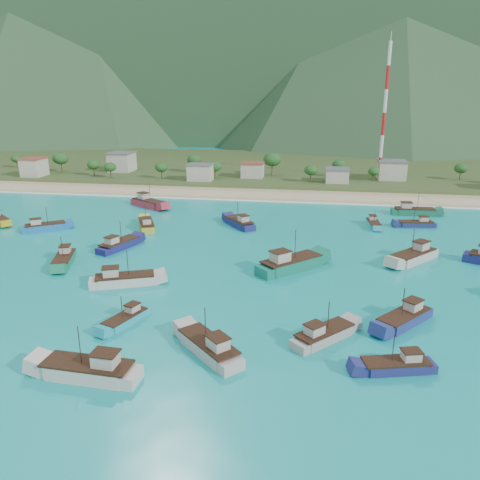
% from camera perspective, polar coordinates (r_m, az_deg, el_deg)
% --- Properties ---
extents(ground, '(600.00, 600.00, 0.00)m').
position_cam_1_polar(ground, '(80.66, -2.36, -5.76)').
color(ground, '#0D9096').
rests_on(ground, ground).
extents(beach, '(400.00, 18.00, 1.20)m').
position_cam_1_polar(beach, '(155.66, 3.55, 5.50)').
color(beach, beige).
rests_on(beach, ground).
extents(land, '(400.00, 110.00, 2.40)m').
position_cam_1_polar(land, '(215.54, 5.26, 8.72)').
color(land, '#385123').
rests_on(land, ground).
extents(surf_line, '(400.00, 2.50, 0.08)m').
position_cam_1_polar(surf_line, '(146.42, 3.16, 4.76)').
color(surf_line, white).
rests_on(surf_line, ground).
extents(mountains, '(1520.00, 440.00, 260.00)m').
position_cam_1_polar(mountains, '(483.61, 5.89, 26.06)').
color(mountains, slate).
rests_on(mountains, ground).
extents(village, '(206.93, 26.68, 7.25)m').
position_cam_1_polar(village, '(177.27, 8.65, 8.31)').
color(village, beige).
rests_on(village, ground).
extents(vegetation, '(279.17, 25.69, 9.22)m').
position_cam_1_polar(vegetation, '(179.31, 4.22, 8.74)').
color(vegetation, '#235623').
rests_on(vegetation, ground).
extents(radio_tower, '(1.20, 1.20, 48.00)m').
position_cam_1_polar(radio_tower, '(182.23, 17.20, 14.61)').
color(radio_tower, red).
rests_on(radio_tower, ground).
extents(boat_0, '(11.72, 4.01, 6.83)m').
position_cam_1_polar(boat_0, '(137.59, 20.40, 3.25)').
color(boat_0, '#196648').
rests_on(boat_0, ground).
extents(boat_1, '(6.64, 11.10, 6.30)m').
position_cam_1_polar(boat_1, '(103.50, -14.54, -0.62)').
color(boat_1, navy).
rests_on(boat_1, ground).
extents(boat_3, '(9.18, 9.95, 6.19)m').
position_cam_1_polar(boat_3, '(72.05, 19.40, -9.07)').
color(boat_3, navy).
rests_on(boat_3, ground).
extents(boat_8, '(10.14, 10.08, 6.52)m').
position_cam_1_polar(boat_8, '(60.92, -3.76, -13.03)').
color(boat_8, '#B6ABA4').
rests_on(boat_8, ground).
extents(boat_9, '(9.21, 4.78, 5.22)m').
position_cam_1_polar(boat_9, '(60.60, 18.57, -14.42)').
color(boat_9, navy).
rests_on(boat_9, ground).
extents(boat_10, '(9.38, 3.90, 5.38)m').
position_cam_1_polar(boat_10, '(125.25, 20.69, 1.80)').
color(boat_10, navy).
rests_on(boat_10, ground).
extents(boat_11, '(9.34, 10.70, 6.52)m').
position_cam_1_polar(boat_11, '(117.42, -0.07, 2.06)').
color(boat_11, navy).
rests_on(boat_11, ground).
extents(boat_13, '(11.61, 7.25, 6.61)m').
position_cam_1_polar(boat_13, '(83.71, -13.99, -4.80)').
color(boat_13, beige).
rests_on(boat_13, ground).
extents(boat_14, '(7.37, 11.02, 6.31)m').
position_cam_1_polar(boat_14, '(117.93, -11.34, 1.77)').
color(boat_14, gold).
rests_on(boat_14, ground).
extents(boat_15, '(8.91, 9.25, 5.86)m').
position_cam_1_polar(boat_15, '(64.79, 10.14, -11.43)').
color(boat_15, '#A39A94').
rests_on(boat_15, ground).
extents(boat_17, '(11.92, 4.02, 6.95)m').
position_cam_1_polar(boat_17, '(58.90, -17.86, -14.97)').
color(boat_17, beige).
rests_on(boat_17, ground).
extents(boat_19, '(3.12, 8.56, 4.96)m').
position_cam_1_polar(boat_19, '(122.28, 15.95, 1.86)').
color(boat_19, '#2A9CBD').
rests_on(boat_19, ground).
extents(boat_20, '(12.72, 10.27, 7.56)m').
position_cam_1_polar(boat_20, '(141.14, -11.11, 4.40)').
color(boat_20, '#B52C3D').
rests_on(boat_20, ground).
extents(boat_23, '(12.65, 12.65, 8.16)m').
position_cam_1_polar(boat_23, '(88.40, 6.16, -2.99)').
color(boat_23, '#106F5B').
rests_on(boat_23, ground).
extents(boat_24, '(6.13, 10.57, 6.00)m').
position_cam_1_polar(boat_24, '(97.77, -20.63, -2.28)').
color(boat_24, '#168159').
rests_on(boat_24, ground).
extents(boat_25, '(5.07, 8.42, 4.79)m').
position_cam_1_polar(boat_25, '(70.36, -13.73, -9.43)').
color(boat_25, '#1E9EB4').
rests_on(boat_25, ground).
extents(boat_26, '(10.82, 11.44, 7.19)m').
position_cam_1_polar(boat_26, '(98.80, 20.44, -1.92)').
color(boat_26, beige).
rests_on(boat_26, ground).
extents(boat_27, '(10.06, 8.38, 6.03)m').
position_cam_1_polar(boat_27, '(123.81, -22.71, 1.46)').
color(boat_27, '#1E65B0').
rests_on(boat_27, ground).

